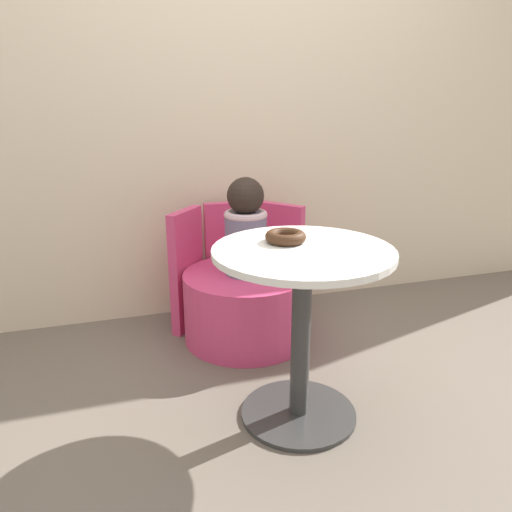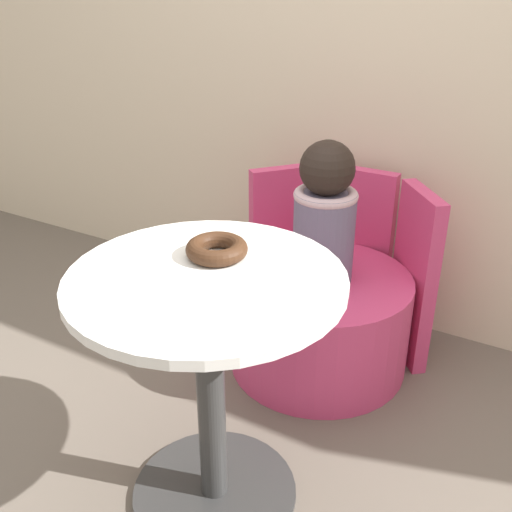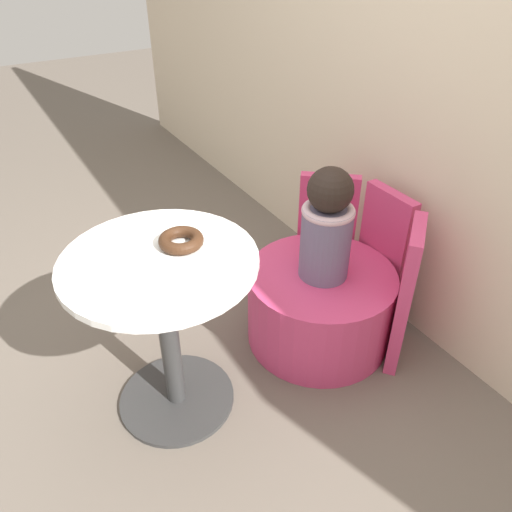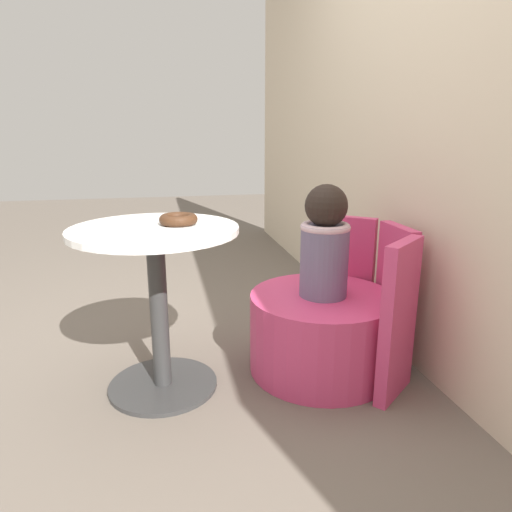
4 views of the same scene
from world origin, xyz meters
TOP-DOWN VIEW (x-y plane):
  - ground_plane at (0.00, 0.00)m, footprint 12.00×12.00m
  - back_wall at (0.00, 1.13)m, footprint 6.00×0.06m
  - round_table at (-0.04, -0.02)m, footprint 0.64×0.64m
  - tub_chair at (-0.05, 0.67)m, footprint 0.63×0.63m
  - booth_backrest at (-0.05, 0.93)m, footprint 0.73×0.26m
  - child_figure at (-0.05, 0.67)m, footprint 0.21×0.21m
  - donut at (-0.07, 0.08)m, footprint 0.15×0.15m

SIDE VIEW (x-z plane):
  - ground_plane at x=0.00m, z-range 0.00..0.00m
  - tub_chair at x=-0.05m, z-range 0.00..0.35m
  - booth_backrest at x=-0.05m, z-range 0.00..0.64m
  - round_table at x=-0.04m, z-range 0.13..0.81m
  - child_figure at x=-0.05m, z-range 0.34..0.82m
  - donut at x=-0.07m, z-range 0.68..0.72m
  - back_wall at x=0.00m, z-range 0.00..2.40m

